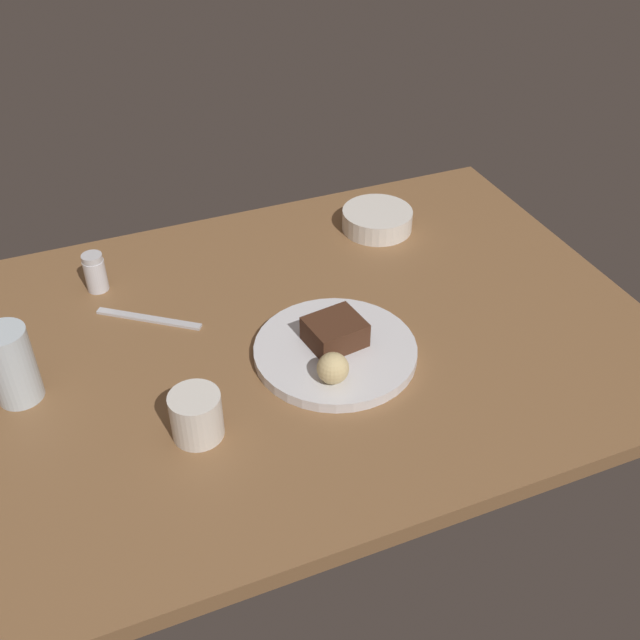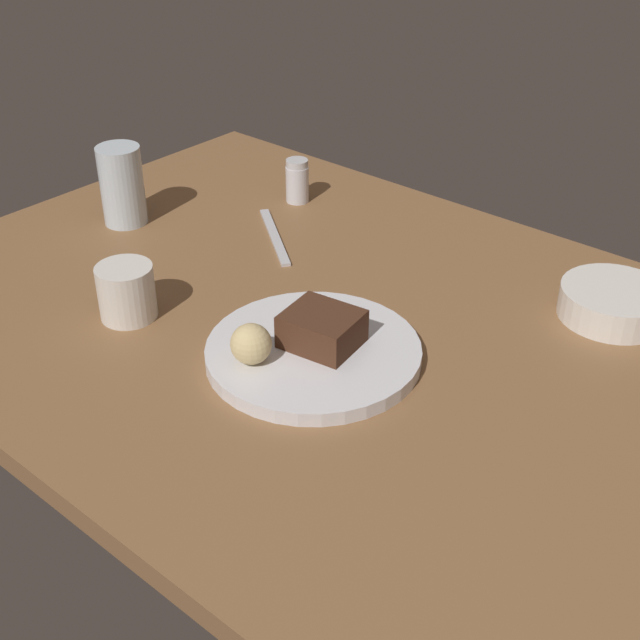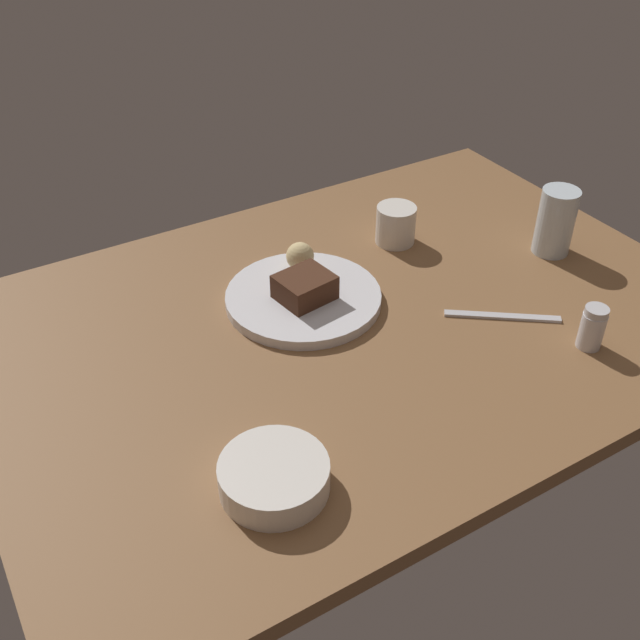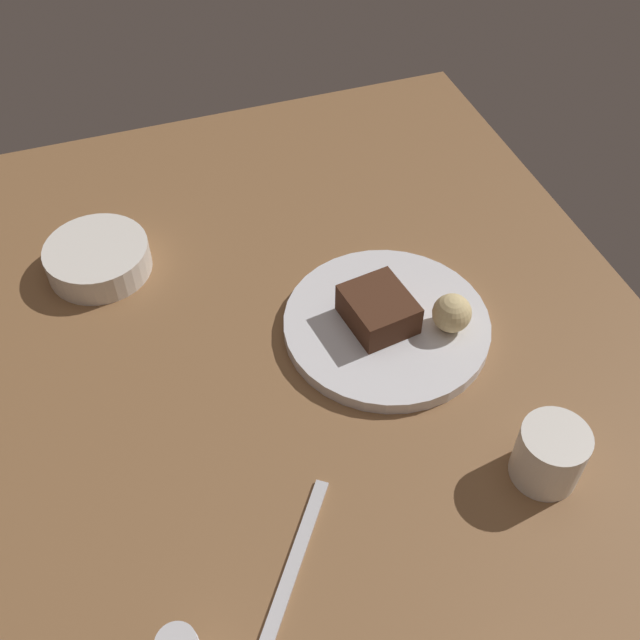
# 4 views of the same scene
# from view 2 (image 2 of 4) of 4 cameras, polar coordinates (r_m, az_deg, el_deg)

# --- Properties ---
(dining_table) EXTENTS (1.20, 0.84, 0.03)m
(dining_table) POSITION_cam_2_polar(r_m,az_deg,el_deg) (1.14, 0.40, -0.63)
(dining_table) COLOR brown
(dining_table) RESTS_ON ground
(dessert_plate) EXTENTS (0.26, 0.26, 0.02)m
(dessert_plate) POSITION_cam_2_polar(r_m,az_deg,el_deg) (1.05, -0.44, -2.17)
(dessert_plate) COLOR silver
(dessert_plate) RESTS_ON dining_table
(chocolate_cake_slice) EXTENTS (0.10, 0.09, 0.04)m
(chocolate_cake_slice) POSITION_cam_2_polar(r_m,az_deg,el_deg) (1.04, 0.13, -0.59)
(chocolate_cake_slice) COLOR #472819
(chocolate_cake_slice) RESTS_ON dessert_plate
(bread_roll) EXTENTS (0.05, 0.05, 0.05)m
(bread_roll) POSITION_cam_2_polar(r_m,az_deg,el_deg) (1.01, -4.58, -1.59)
(bread_roll) COLOR #DBC184
(bread_roll) RESTS_ON dessert_plate
(salt_shaker) EXTENTS (0.04, 0.04, 0.07)m
(salt_shaker) POSITION_cam_2_polar(r_m,az_deg,el_deg) (1.44, -1.52, 9.18)
(salt_shaker) COLOR silver
(salt_shaker) RESTS_ON dining_table
(water_glass) EXTENTS (0.07, 0.07, 0.13)m
(water_glass) POSITION_cam_2_polar(r_m,az_deg,el_deg) (1.39, -12.96, 8.67)
(water_glass) COLOR silver
(water_glass) RESTS_ON dining_table
(side_bowl) EXTENTS (0.14, 0.14, 0.04)m
(side_bowl) POSITION_cam_2_polar(r_m,az_deg,el_deg) (1.19, 18.85, 1.10)
(side_bowl) COLOR white
(side_bowl) RESTS_ON dining_table
(coffee_cup) EXTENTS (0.07, 0.07, 0.07)m
(coffee_cup) POSITION_cam_2_polar(r_m,az_deg,el_deg) (1.15, -12.68, 1.83)
(coffee_cup) COLOR silver
(coffee_cup) RESTS_ON dining_table
(butter_knife) EXTENTS (0.16, 0.12, 0.01)m
(butter_knife) POSITION_cam_2_polar(r_m,az_deg,el_deg) (1.34, -3.03, 5.54)
(butter_knife) COLOR silver
(butter_knife) RESTS_ON dining_table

